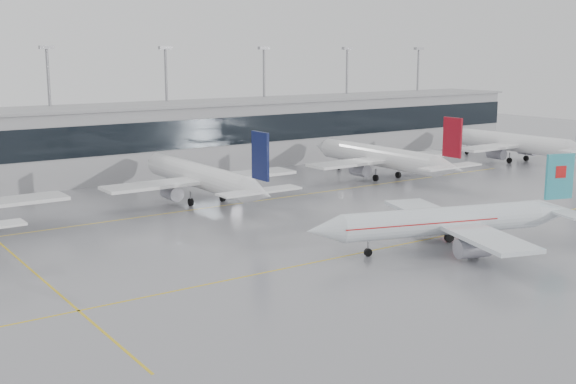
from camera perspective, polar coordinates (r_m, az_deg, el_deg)
ground at (r=78.50m, az=5.03°, el=-4.96°), size 320.00×320.00×0.00m
taxi_line_main at (r=78.50m, az=5.03°, el=-4.96°), size 120.00×0.25×0.01m
taxi_line_north at (r=102.60m, az=-5.76°, el=-1.16°), size 120.00×0.25×0.01m
taxi_line_cross at (r=78.13m, az=-19.80°, el=-5.66°), size 0.25×60.00×0.01m
terminal at (r=130.18m, az=-12.71°, el=3.89°), size 180.00×15.00×12.00m
terminal_glass at (r=123.09m, az=-11.40°, el=4.25°), size 180.00×0.20×5.00m
terminal_roof at (r=129.58m, az=-12.83°, el=6.61°), size 182.00×16.00×0.40m
light_masts at (r=135.07m, az=-13.82°, el=7.22°), size 156.40×1.00×22.60m
air_canada_jet at (r=81.81m, az=12.88°, el=-2.26°), size 32.61×25.88×10.10m
parked_jet_c at (r=105.08m, az=-6.78°, el=1.17°), size 29.64×36.96×11.72m
parked_jet_d at (r=125.18m, az=7.50°, el=2.73°), size 29.64×36.96×11.72m
parked_jet_e at (r=150.81m, az=17.42°, el=3.72°), size 29.64×36.96×11.72m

